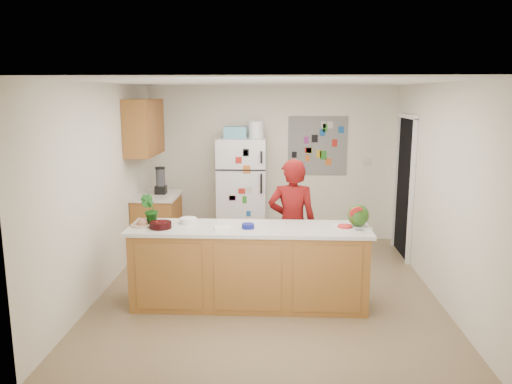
{
  "coord_description": "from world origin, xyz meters",
  "views": [
    {
      "loc": [
        0.12,
        -5.85,
        2.36
      ],
      "look_at": [
        -0.15,
        0.2,
        1.18
      ],
      "focal_mm": 35.0,
      "sensor_mm": 36.0,
      "label": 1
    }
  ],
  "objects_px": {
    "refrigerator": "(242,192)",
    "person": "(292,224)",
    "watermelon": "(358,215)",
    "cherry_bowl": "(161,225)"
  },
  "relations": [
    {
      "from": "refrigerator",
      "to": "person",
      "type": "height_order",
      "value": "refrigerator"
    },
    {
      "from": "person",
      "to": "cherry_bowl",
      "type": "bearing_deg",
      "value": 27.25
    },
    {
      "from": "refrigerator",
      "to": "person",
      "type": "relative_size",
      "value": 1.05
    },
    {
      "from": "watermelon",
      "to": "cherry_bowl",
      "type": "xyz_separation_m",
      "value": [
        -2.18,
        -0.16,
        -0.1
      ]
    },
    {
      "from": "person",
      "to": "watermelon",
      "type": "height_order",
      "value": "person"
    },
    {
      "from": "refrigerator",
      "to": "watermelon",
      "type": "distance_m",
      "value": 2.75
    },
    {
      "from": "refrigerator",
      "to": "cherry_bowl",
      "type": "bearing_deg",
      "value": -106.16
    },
    {
      "from": "person",
      "to": "watermelon",
      "type": "distance_m",
      "value": 0.9
    },
    {
      "from": "person",
      "to": "watermelon",
      "type": "bearing_deg",
      "value": 148.82
    },
    {
      "from": "person",
      "to": "watermelon",
      "type": "relative_size",
      "value": 6.74
    }
  ]
}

